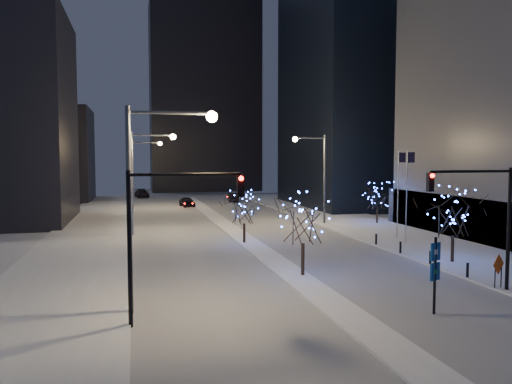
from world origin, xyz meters
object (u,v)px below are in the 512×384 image
object	(u,v)px
traffic_signal_west	(165,220)
construction_sign	(498,268)
traffic_signal_east	(485,209)
holiday_tree_median_far	(244,209)
holiday_tree_median_near	(303,221)
holiday_tree_plaza_near	(453,214)
car_far	(142,193)
street_lamp_w_mid	(143,168)
car_near	(187,202)
street_lamp_w_near	(152,180)
car_mid	(233,197)
wayfinding_sign	(435,267)
street_lamp_w_far	(140,165)
holiday_tree_plaza_far	(377,197)
street_lamp_east	(317,167)

from	to	relation	value
traffic_signal_west	construction_sign	bearing A→B (deg)	4.46
traffic_signal_west	construction_sign	size ratio (longest dim) A/B	3.64
traffic_signal_east	construction_sign	distance (m)	3.74
traffic_signal_east	holiday_tree_median_far	xyz separation A→B (m)	(-9.44, 18.69, -1.66)
holiday_tree_median_near	holiday_tree_plaza_near	size ratio (longest dim) A/B	0.96
holiday_tree_median_far	car_far	bearing A→B (deg)	98.37
street_lamp_w_mid	car_near	size ratio (longest dim) A/B	2.26
holiday_tree_median_near	car_near	bearing A→B (deg)	93.02
street_lamp_w_near	holiday_tree_median_near	bearing A→B (deg)	28.07
car_mid	holiday_tree_plaza_near	xyz separation A→B (m)	(5.60, -52.50, 2.75)
wayfinding_sign	car_near	bearing A→B (deg)	75.13
street_lamp_w_near	car_near	size ratio (longest dim) A/B	2.26
traffic_signal_west	car_far	size ratio (longest dim) A/B	1.30
street_lamp_w_far	holiday_tree_plaza_near	distance (m)	48.61
holiday_tree_plaza_near	street_lamp_w_mid	bearing A→B (deg)	138.47
car_far	car_near	bearing A→B (deg)	-79.16
street_lamp_w_near	holiday_tree_median_far	xyz separation A→B (m)	(8.44, 17.68, -3.39)
car_near	holiday_tree_plaza_far	xyz separation A→B (m)	(18.88, -24.88, 2.29)
street_lamp_w_far	holiday_tree_plaza_near	size ratio (longest dim) A/B	1.86
street_lamp_east	traffic_signal_west	size ratio (longest dim) A/B	1.43
street_lamp_w_mid	car_far	size ratio (longest dim) A/B	1.86
street_lamp_w_mid	wayfinding_sign	distance (m)	31.72
street_lamp_east	traffic_signal_east	xyz separation A→B (m)	(-1.14, -29.00, -1.69)
car_mid	holiday_tree_median_far	distance (m)	41.79
holiday_tree_plaza_far	car_mid	bearing A→B (deg)	107.94
holiday_tree_plaza_near	street_lamp_w_near	bearing A→B (deg)	-163.35
street_lamp_east	car_near	xyz separation A→B (m)	(-12.04, 23.70, -5.70)
street_lamp_w_near	street_lamp_w_mid	size ratio (longest dim) A/B	1.00
street_lamp_w_near	street_lamp_w_mid	bearing A→B (deg)	90.00
holiday_tree_median_near	wayfinding_sign	xyz separation A→B (m)	(3.70, -8.59, -1.28)
holiday_tree_plaza_near	traffic_signal_east	bearing A→B (deg)	-113.80
holiday_tree_median_far	holiday_tree_plaza_near	size ratio (longest dim) A/B	0.84
car_near	holiday_tree_plaza_near	xyz separation A→B (m)	(14.13, -45.39, 2.77)
street_lamp_w_near	street_lamp_w_mid	distance (m)	25.00
traffic_signal_west	holiday_tree_median_far	world-z (taller)	traffic_signal_west
street_lamp_w_mid	car_far	world-z (taller)	street_lamp_w_mid
traffic_signal_east	car_near	world-z (taller)	traffic_signal_east
wayfinding_sign	construction_sign	size ratio (longest dim) A/B	1.95
car_mid	car_far	bearing A→B (deg)	-34.18
traffic_signal_east	wayfinding_sign	world-z (taller)	traffic_signal_east
street_lamp_w_near	car_far	world-z (taller)	street_lamp_w_near
construction_sign	car_far	bearing A→B (deg)	81.20
street_lamp_w_near	car_near	bearing A→B (deg)	82.31
street_lamp_w_mid	holiday_tree_plaza_far	distance (m)	26.15
traffic_signal_east	traffic_signal_west	bearing A→B (deg)	-176.71
car_mid	holiday_tree_plaza_near	bearing A→B (deg)	102.27
construction_sign	street_lamp_w_near	bearing A→B (deg)	155.02
street_lamp_w_mid	car_far	xyz separation A→B (m)	(0.51, 46.55, -5.72)
car_near	street_lamp_w_mid	bearing A→B (deg)	-112.95
street_lamp_w_mid	street_lamp_w_far	xyz separation A→B (m)	(0.00, 25.00, 0.00)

